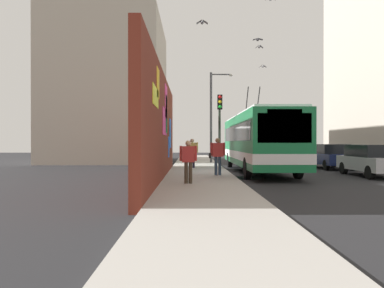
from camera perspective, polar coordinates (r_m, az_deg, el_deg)
ground_plane at (r=19.60m, az=5.75°, el=-4.70°), size 80.00×80.00×0.00m
sidewalk_slab at (r=19.50m, az=1.05°, el=-4.51°), size 48.00×3.20×0.15m
graffiti_wall at (r=15.97m, az=-4.94°, el=2.65°), size 14.94×0.32×4.72m
building_far_left at (r=33.40m, az=-12.75°, el=7.85°), size 11.23×9.30×12.22m
city_bus at (r=21.00m, az=10.29°, el=0.62°), size 11.92×2.65×5.07m
parked_car_silver at (r=20.10m, az=26.50°, el=-2.23°), size 4.31×1.85×1.58m
parked_car_navy at (r=25.06m, az=20.91°, el=-1.72°), size 4.54×1.86×1.58m
parked_car_black at (r=31.17m, az=16.61°, el=-1.33°), size 4.86×1.93×1.58m
pedestrian_near_wall at (r=13.61m, az=-0.59°, el=-2.27°), size 0.22×0.66×1.62m
pedestrian_midblock at (r=21.83m, az=0.02°, el=-1.04°), size 0.24×0.70×1.77m
pedestrian_at_curb at (r=17.13m, az=4.06°, el=-1.44°), size 0.24×0.77×1.76m
traffic_light at (r=20.99m, az=4.38°, el=3.95°), size 0.49×0.28×4.31m
street_lamp at (r=28.00m, az=3.40°, el=5.21°), size 0.44×1.75×6.93m
flying_pigeons at (r=21.57m, az=9.53°, el=16.13°), size 8.70×4.97×1.82m
curbside_puddle at (r=17.48m, az=8.48°, el=-5.31°), size 1.70×1.70×0.00m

